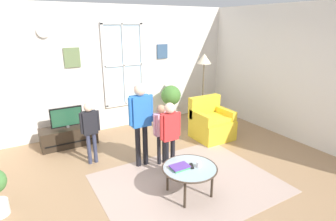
# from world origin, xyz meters

# --- Properties ---
(ground_plane) EXTENTS (6.45, 5.99, 0.02)m
(ground_plane) POSITION_xyz_m (0.00, 0.00, -0.01)
(ground_plane) COLOR #9E7A56
(back_wall) EXTENTS (5.85, 0.17, 2.77)m
(back_wall) POSITION_xyz_m (0.00, 2.75, 1.39)
(back_wall) COLOR silver
(back_wall) RESTS_ON ground_plane
(side_wall_right) EXTENTS (0.12, 5.39, 2.77)m
(side_wall_right) POSITION_xyz_m (2.98, 0.00, 1.38)
(side_wall_right) COLOR silver
(side_wall_right) RESTS_ON ground_plane
(area_rug) EXTENTS (2.65, 2.08, 0.01)m
(area_rug) POSITION_xyz_m (0.05, -0.15, 0.00)
(area_rug) COLOR tan
(area_rug) RESTS_ON ground_plane
(tv_stand) EXTENTS (1.07, 0.45, 0.38)m
(tv_stand) POSITION_xyz_m (-1.25, 2.23, 0.19)
(tv_stand) COLOR #2D2319
(tv_stand) RESTS_ON ground_plane
(television) EXTENTS (0.61, 0.08, 0.42)m
(television) POSITION_xyz_m (-1.25, 2.23, 0.60)
(television) COLOR #4C4C4C
(television) RESTS_ON tv_stand
(armchair) EXTENTS (0.76, 0.74, 0.87)m
(armchair) POSITION_xyz_m (1.48, 1.07, 0.33)
(armchair) COLOR yellow
(armchair) RESTS_ON ground_plane
(coffee_table) EXTENTS (0.79, 0.79, 0.44)m
(coffee_table) POSITION_xyz_m (-0.09, -0.38, 0.41)
(coffee_table) COLOR #99B2B7
(coffee_table) RESTS_ON ground_plane
(book_stack) EXTENTS (0.26, 0.18, 0.04)m
(book_stack) POSITION_xyz_m (-0.22, -0.33, 0.45)
(book_stack) COLOR #40B85F
(book_stack) RESTS_ON coffee_table
(cup) EXTENTS (0.07, 0.07, 0.09)m
(cup) POSITION_xyz_m (0.03, -0.43, 0.48)
(cup) COLOR white
(cup) RESTS_ON coffee_table
(remote_near_books) EXTENTS (0.09, 0.14, 0.02)m
(remote_near_books) POSITION_xyz_m (-0.05, -0.38, 0.44)
(remote_near_books) COLOR black
(remote_near_books) RESTS_ON coffee_table
(person_black_shirt) EXTENTS (0.34, 0.15, 1.11)m
(person_black_shirt) POSITION_xyz_m (-1.04, 1.25, 0.70)
(person_black_shirt) COLOR #333851
(person_black_shirt) RESTS_ON ground_plane
(person_pink_shirt) EXTENTS (0.33, 0.15, 1.09)m
(person_pink_shirt) POSITION_xyz_m (0.00, 0.61, 0.68)
(person_pink_shirt) COLOR black
(person_pink_shirt) RESTS_ON ground_plane
(person_red_shirt) EXTENTS (0.37, 0.17, 1.22)m
(person_red_shirt) POSITION_xyz_m (-0.05, 0.24, 0.77)
(person_red_shirt) COLOR black
(person_red_shirt) RESTS_ON ground_plane
(person_blue_shirt) EXTENTS (0.44, 0.20, 1.46)m
(person_blue_shirt) POSITION_xyz_m (-0.32, 0.73, 0.91)
(person_blue_shirt) COLOR black
(person_blue_shirt) RESTS_ON ground_plane
(potted_plant_by_window) EXTENTS (0.48, 0.48, 0.94)m
(potted_plant_by_window) POSITION_xyz_m (1.21, 2.30, 0.55)
(potted_plant_by_window) COLOR silver
(potted_plant_by_window) RESTS_ON ground_plane
(floor_lamp) EXTENTS (0.32, 0.32, 1.74)m
(floor_lamp) POSITION_xyz_m (1.68, 1.65, 1.46)
(floor_lamp) COLOR black
(floor_lamp) RESTS_ON ground_plane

